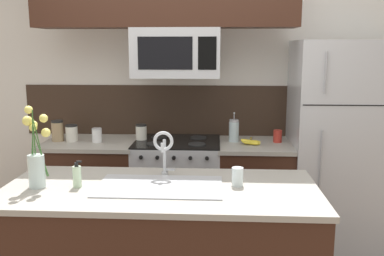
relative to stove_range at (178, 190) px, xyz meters
The scene contains 20 objects.
rear_partition 0.97m from the stove_range, 51.72° to the left, with size 5.20×0.10×2.60m, color silver.
splash_band 0.76m from the stove_range, 90.00° to the left, with size 3.00×0.01×0.48m, color #332319.
back_counter_left 0.78m from the stove_range, behind, with size 0.83×0.65×0.91m.
back_counter_right 0.69m from the stove_range, ahead, with size 0.66×0.65×0.91m.
stove_range is the anchor object (origin of this frame).
microwave 1.24m from the stove_range, 89.84° to the right, with size 0.74×0.40×0.41m.
refrigerator 1.52m from the stove_range, ahead, with size 0.89×0.74×1.80m.
storage_jar_tall 1.21m from the stove_range, behind, with size 0.11×0.11×0.19m.
storage_jar_medium 1.09m from the stove_range, behind, with size 0.11×0.11×0.15m.
storage_jar_short 0.88m from the stove_range, behind, with size 0.09×0.09×0.13m.
storage_jar_squat 0.62m from the stove_range, behind, with size 0.10×0.10×0.15m.
banana_bunch 0.80m from the stove_range, ahead, with size 0.19×0.12×0.08m.
french_press 0.75m from the stove_range, ahead, with size 0.09×0.09×0.27m.
coffee_tin 1.03m from the stove_range, ahead, with size 0.08×0.08×0.11m, color #B22D23.
island_counter 1.25m from the stove_range, 89.54° to the right, with size 1.92×0.84×0.91m.
kitchen_sink 1.31m from the stove_range, 89.74° to the right, with size 0.76×0.44×0.16m.
sink_faucet 1.22m from the stove_range, 89.65° to the right, with size 0.14×0.14×0.31m.
dish_soap_bottle 1.47m from the stove_range, 111.05° to the right, with size 0.06×0.05×0.16m.
drinking_glass 1.39m from the stove_range, 68.22° to the right, with size 0.07×0.07×0.11m.
flower_vase 1.60m from the stove_range, 119.71° to the right, with size 0.17×0.13×0.50m.
Camera 1 is at (0.34, -2.82, 1.75)m, focal length 40.00 mm.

